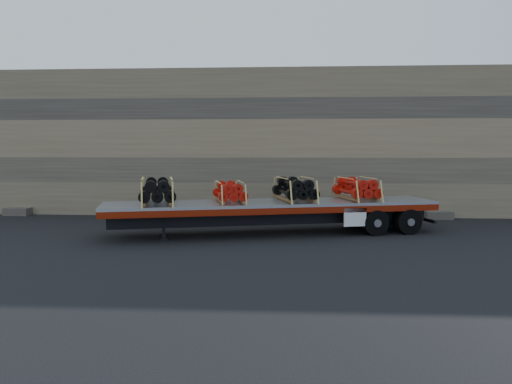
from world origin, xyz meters
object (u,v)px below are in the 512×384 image
(trailer, at_px, (271,218))
(bundle_midrear, at_px, (295,190))
(bundle_midfront, at_px, (230,192))
(bundle_rear, at_px, (356,189))
(bundle_front, at_px, (157,192))

(trailer, xyz_separation_m, bundle_midrear, (0.87, 0.23, 1.05))
(bundle_midfront, height_order, bundle_rear, bundle_rear)
(trailer, xyz_separation_m, bundle_midfront, (-1.54, -0.41, 0.99))
(bundle_midfront, relative_size, bundle_rear, 0.89)
(bundle_midrear, xyz_separation_m, bundle_rear, (2.41, 0.64, -0.02))
(bundle_front, height_order, bundle_midrear, bundle_front)
(trailer, distance_m, bundle_midrear, 1.38)
(bundle_front, relative_size, bundle_midrear, 1.04)
(bundle_front, bearing_deg, trailer, -0.00)
(bundle_front, distance_m, bundle_rear, 7.61)
(bundle_front, relative_size, bundle_rear, 1.08)
(bundle_front, bearing_deg, bundle_midrear, 0.00)
(trailer, height_order, bundle_midrear, bundle_midrear)
(bundle_midfront, distance_m, bundle_midrear, 2.49)
(bundle_rear, bearing_deg, bundle_midfront, 180.00)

